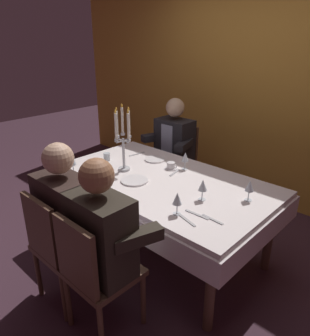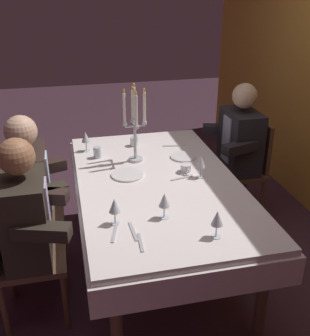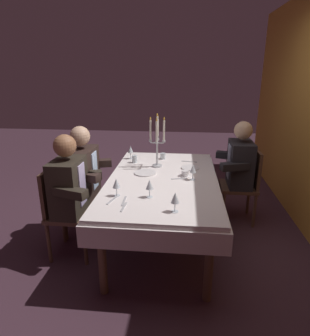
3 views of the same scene
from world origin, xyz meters
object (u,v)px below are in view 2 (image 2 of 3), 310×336
Objects in this scene: water_tumbler_0 at (134,141)px; coffee_cup_0 at (186,169)px; seated_diner_2 at (25,218)px; dinner_plate_1 at (183,157)px; dining_table at (158,195)px; water_tumbler_1 at (97,152)px; wine_glass_4 at (201,162)px; seated_diner_1 at (28,187)px; dinner_plate_0 at (127,175)px; wine_glass_3 at (217,219)px; candelabra at (135,125)px; wine_glass_2 at (115,206)px; seated_diner_0 at (241,141)px; wine_glass_0 at (86,137)px; wine_glass_1 at (164,201)px.

water_tumbler_0 is 0.57× the size of coffee_cup_0.
dinner_plate_1 is at bearing 118.69° from seated_diner_2.
water_tumbler_1 is at bearing -143.35° from dining_table.
seated_diner_1 reaches higher than wine_glass_4.
dinner_plate_0 is 3.08× the size of water_tumbler_0.
wine_glass_3 reaches higher than water_tumbler_0.
dinner_plate_0 is 0.53m from wine_glass_4.
coffee_cup_0 is (0.29, 0.32, -0.26)m from candelabra.
wine_glass_2 is at bearing 70.23° from seated_diner_2.
seated_diner_0 is 1.00× the size of seated_diner_1.
candelabra reaches higher than dinner_plate_1.
dining_table is 11.83× the size of wine_glass_0.
candelabra is 3.70× the size of wine_glass_1.
wine_glass_0 is at bearing -156.80° from wine_glass_3.
candelabra is at bearing 108.07° from seated_diner_1.
wine_glass_3 is at bearing -5.33° from coffee_cup_0.
seated_diner_1 is (0.56, -0.84, -0.04)m from water_tumbler_0.
candelabra is at bearing -94.53° from dinner_plate_1.
seated_diner_0 reaches higher than water_tumbler_0.
candelabra is 2.61× the size of dinner_plate_0.
water_tumbler_0 is 1.01m from seated_diner_1.
seated_diner_2 is at bearing -71.10° from coffee_cup_0.
seated_diner_2 is (0.30, -0.89, 0.11)m from dining_table.
seated_diner_0 reaches higher than coffee_cup_0.
dining_table is 3.20× the size of candelabra.
seated_diner_1 is (-0.86, -1.04, -0.12)m from wine_glass_3.
wine_glass_1 reaches higher than dining_table.
wine_glass_3 is 1.13m from seated_diner_2.
water_tumbler_0 reaches higher than dining_table.
dinner_plate_0 is 0.53m from dinner_plate_1.
seated_diner_1 reaches higher than coffee_cup_0.
seated_diner_0 is at bearing 102.69° from candelabra.
wine_glass_1 is 0.13× the size of seated_diner_0.
dinner_plate_1 reaches higher than dining_table.
seated_diner_1 is at bearing -91.62° from coffee_cup_0.
coffee_cup_0 is at bearing 47.57° from candelabra.
water_tumbler_1 reaches higher than dinner_plate_0.
dinner_plate_0 is 0.19× the size of seated_diner_1.
seated_diner_0 reaches higher than wine_glass_4.
wine_glass_0 is (-0.28, -0.36, -0.17)m from candelabra.
wine_glass_0 is 0.13× the size of seated_diner_2.
wine_glass_2 and wine_glass_4 have the same top height.
dinner_plate_0 is 1.14× the size of dinner_plate_1.
wine_glass_2 reaches higher than dining_table.
dinner_plate_0 is 0.41m from water_tumbler_1.
wine_glass_1 is 0.60m from wine_glass_4.
wine_glass_1 is (0.61, 0.12, 0.11)m from dinner_plate_0.
candelabra is 4.60× the size of coffee_cup_0.
seated_diner_2 reaches higher than wine_glass_2.
seated_diner_1 is (-0.60, -0.52, -0.12)m from wine_glass_2.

